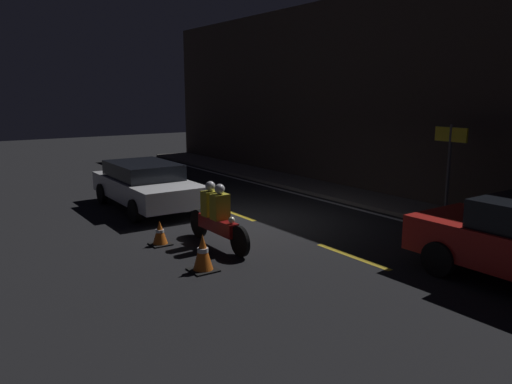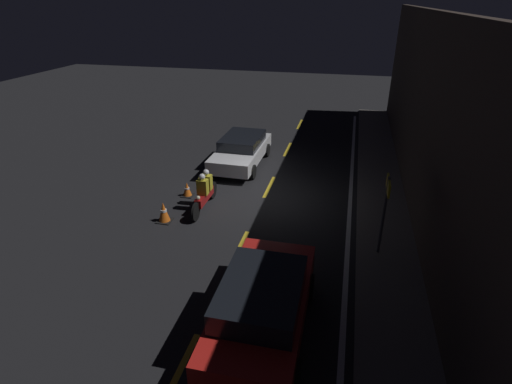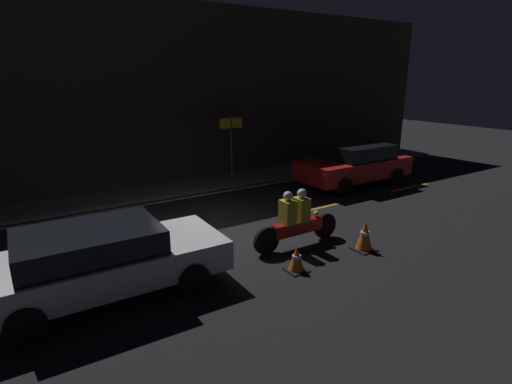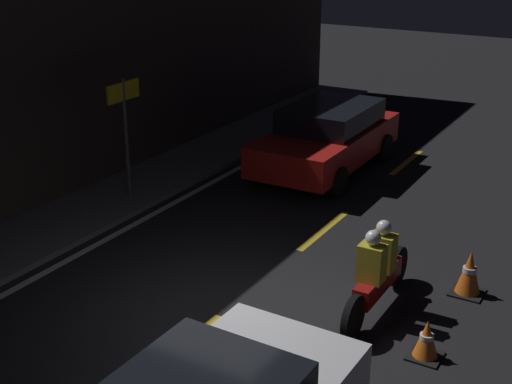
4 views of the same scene
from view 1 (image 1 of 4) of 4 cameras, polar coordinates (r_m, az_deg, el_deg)
The scene contains 13 objects.
ground_plane at distance 13.02m, azimuth -0.16°, elevation -3.34°, with size 56.00×56.00×0.00m, color black.
raised_curb at distance 15.79m, azimuth 12.79°, elevation -0.82°, with size 28.00×1.75×0.10m.
building_front at distance 16.24m, azimuth 15.77°, elevation 10.65°, with size 28.00×0.30×6.45m.
lane_dash_a at distance 21.83m, azimuth -15.30°, elevation 2.22°, with size 2.00×0.14×0.01m.
lane_dash_b at distance 17.71m, azimuth -10.36°, elevation 0.41°, with size 2.00×0.14×0.01m.
lane_dash_c at distance 13.83m, azimuth -2.53°, elevation -2.46°, with size 2.00×0.14×0.01m.
lane_dash_d at distance 10.45m, azimuth 10.92°, elevation -7.23°, with size 2.00×0.14×0.01m.
lane_solid_kerb at distance 15.01m, azimuth 9.87°, elevation -1.53°, with size 25.20×0.14×0.01m.
sedan_white at distance 14.71m, azimuth -12.50°, elevation 0.92°, with size 4.38×1.98×1.31m.
motorcycle at distance 10.85m, azimuth -4.56°, elevation -2.81°, with size 2.39×0.36×1.39m.
traffic_cone_near at distance 11.16m, azimuth -10.92°, elevation -4.63°, with size 0.43×0.43×0.55m.
traffic_cone_mid at distance 9.42m, azimuth -6.10°, elevation -6.95°, with size 0.49×0.49×0.71m.
shop_sign at distance 13.57m, azimuth 21.26°, elevation 4.20°, with size 0.90×0.08×2.40m.
Camera 1 is at (10.35, -7.17, 3.28)m, focal length 35.00 mm.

